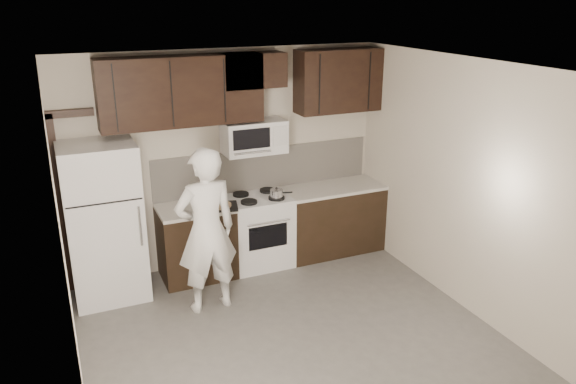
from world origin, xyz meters
TOP-DOWN VIEW (x-y plane):
  - floor at (0.00, 0.00)m, footprint 4.50×4.50m
  - back_wall at (0.00, 2.25)m, footprint 4.00×0.00m
  - ceiling at (0.00, 0.00)m, footprint 4.50×4.50m
  - counter_run at (0.60, 1.94)m, footprint 2.95×0.64m
  - stove at (0.30, 1.94)m, footprint 0.76×0.66m
  - backsplash at (0.50, 2.24)m, footprint 2.90×0.02m
  - upper_cabinets at (0.21, 2.08)m, footprint 3.48×0.35m
  - microwave at (0.30, 2.06)m, footprint 0.76×0.42m
  - refrigerator at (-1.55, 1.89)m, footprint 0.80×0.76m
  - door_trim at (-1.92, 2.21)m, footprint 0.50×0.08m
  - saucepan at (0.48, 1.79)m, footprint 0.27×0.16m
  - baking_tray at (-0.26, 1.79)m, footprint 0.50×0.42m
  - pizza at (-0.26, 1.79)m, footprint 0.36×0.36m
  - person at (-0.59, 1.16)m, footprint 0.70×0.50m

SIDE VIEW (x-z plane):
  - floor at x=0.00m, z-range 0.00..0.00m
  - counter_run at x=0.60m, z-range 0.00..0.91m
  - stove at x=0.30m, z-range -0.01..0.93m
  - refrigerator at x=-1.55m, z-range 0.00..1.80m
  - person at x=-0.59m, z-range 0.00..1.83m
  - baking_tray at x=-0.26m, z-range 0.91..0.93m
  - pizza at x=-0.26m, z-range 0.93..0.95m
  - saucepan at x=0.48m, z-range 0.90..1.05m
  - backsplash at x=0.50m, z-range 0.91..1.45m
  - door_trim at x=-1.92m, z-range 0.19..2.31m
  - back_wall at x=0.00m, z-range -0.65..3.35m
  - microwave at x=0.30m, z-range 1.45..1.85m
  - upper_cabinets at x=0.21m, z-range 1.89..2.67m
  - ceiling at x=0.00m, z-range 2.70..2.70m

